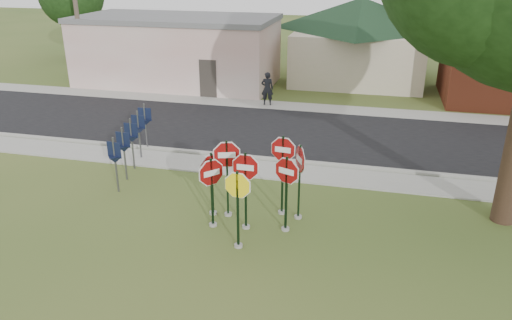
% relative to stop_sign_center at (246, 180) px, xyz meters
% --- Properties ---
extents(ground, '(120.00, 120.00, 0.00)m').
position_rel_stop_sign_center_xyz_m(ground, '(0.06, -1.14, -1.57)').
color(ground, '#3A5520').
rests_on(ground, ground).
extents(sidewalk_near, '(60.00, 1.60, 0.06)m').
position_rel_stop_sign_center_xyz_m(sidewalk_near, '(0.06, 4.36, -1.54)').
color(sidewalk_near, gray).
rests_on(sidewalk_near, ground).
extents(road, '(60.00, 7.00, 0.04)m').
position_rel_stop_sign_center_xyz_m(road, '(0.06, 8.86, -1.55)').
color(road, black).
rests_on(road, ground).
extents(sidewalk_far, '(60.00, 1.60, 0.06)m').
position_rel_stop_sign_center_xyz_m(sidewalk_far, '(0.06, 13.16, -1.54)').
color(sidewalk_far, gray).
rests_on(sidewalk_far, ground).
extents(curb, '(60.00, 0.20, 0.14)m').
position_rel_stop_sign_center_xyz_m(curb, '(0.06, 5.36, -1.50)').
color(curb, gray).
rests_on(curb, ground).
extents(stop_sign_center, '(1.10, 0.24, 2.53)m').
position_rel_stop_sign_center_xyz_m(stop_sign_center, '(0.00, 0.00, 0.00)').
color(stop_sign_center, gray).
rests_on(stop_sign_center, ground).
extents(stop_sign_yellow, '(1.03, 0.24, 2.42)m').
position_rel_stop_sign_center_xyz_m(stop_sign_yellow, '(0.07, -1.07, -0.11)').
color(stop_sign_yellow, gray).
rests_on(stop_sign_yellow, ground).
extents(stop_sign_left, '(0.75, 0.84, 2.31)m').
position_rel_stop_sign_center_xyz_m(stop_sign_left, '(-1.00, -0.12, -0.17)').
color(stop_sign_left, gray).
rests_on(stop_sign_left, ground).
extents(stop_sign_right, '(1.01, 0.42, 2.46)m').
position_rel_stop_sign_center_xyz_m(stop_sign_right, '(1.17, 0.16, -0.06)').
color(stop_sign_right, gray).
rests_on(stop_sign_right, ground).
extents(stop_sign_back_right, '(1.06, 0.24, 2.70)m').
position_rel_stop_sign_center_xyz_m(stop_sign_back_right, '(0.86, 1.16, 0.12)').
color(stop_sign_back_right, gray).
rests_on(stop_sign_back_right, ground).
extents(stop_sign_back_left, '(1.09, 0.37, 2.62)m').
position_rel_stop_sign_center_xyz_m(stop_sign_back_left, '(-0.75, 0.63, 0.07)').
color(stop_sign_back_left, gray).
rests_on(stop_sign_back_left, ground).
extents(stop_sign_far_right, '(0.51, 1.02, 2.54)m').
position_rel_stop_sign_center_xyz_m(stop_sign_far_right, '(1.42, 0.98, 0.01)').
color(stop_sign_far_right, gray).
rests_on(stop_sign_far_right, ground).
extents(stop_sign_far_left, '(0.67, 0.95, 2.19)m').
position_rel_stop_sign_center_xyz_m(stop_sign_far_left, '(-1.24, 0.60, -0.25)').
color(stop_sign_far_left, gray).
rests_on(stop_sign_far_left, ground).
extents(route_sign_row, '(1.43, 4.63, 2.00)m').
position_rel_stop_sign_center_xyz_m(route_sign_row, '(-5.34, 3.36, -0.35)').
color(route_sign_row, '#59595E').
rests_on(route_sign_row, ground).
extents(building_stucco, '(12.20, 6.20, 4.20)m').
position_rel_stop_sign_center_xyz_m(building_stucco, '(-8.93, 16.85, 0.58)').
color(building_stucco, silver).
rests_on(building_stucco, ground).
extents(building_house, '(11.60, 11.60, 6.20)m').
position_rel_stop_sign_center_xyz_m(building_house, '(2.07, 20.86, 2.07)').
color(building_house, beige).
rests_on(building_house, ground).
extents(utility_pole_near, '(2.20, 0.26, 9.50)m').
position_rel_stop_sign_center_xyz_m(utility_pole_near, '(-13.94, 14.06, 3.39)').
color(utility_pole_near, '#4B3E32').
rests_on(utility_pole_near, ground).
extents(pedestrian, '(0.72, 0.53, 1.80)m').
position_rel_stop_sign_center_xyz_m(pedestrian, '(-2.31, 13.10, -0.61)').
color(pedestrian, black).
rests_on(pedestrian, sidewalk_far).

